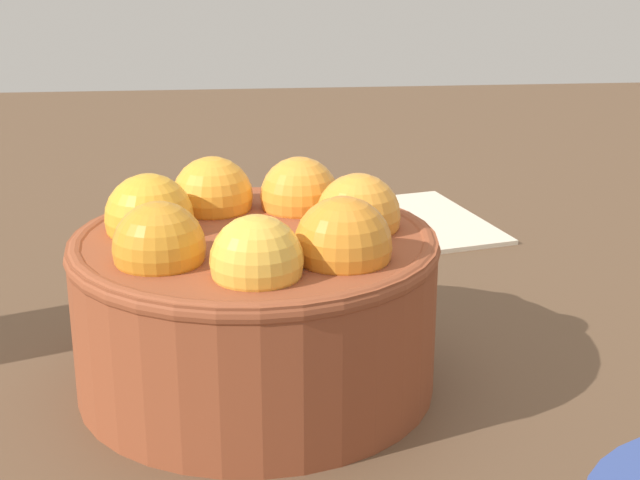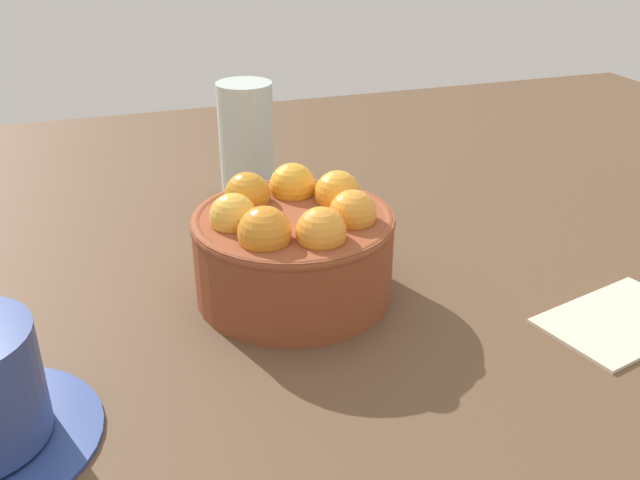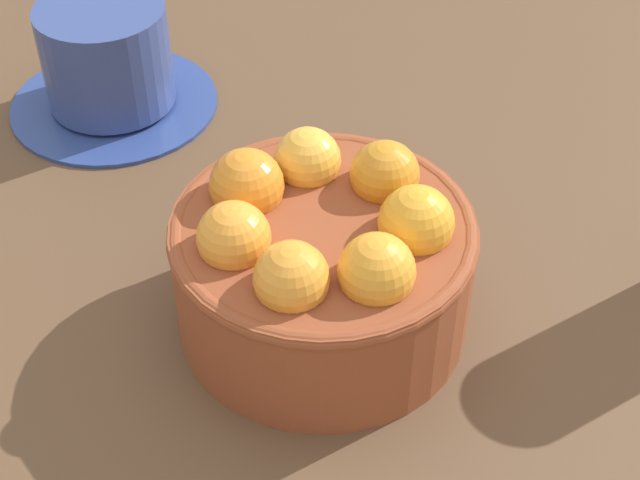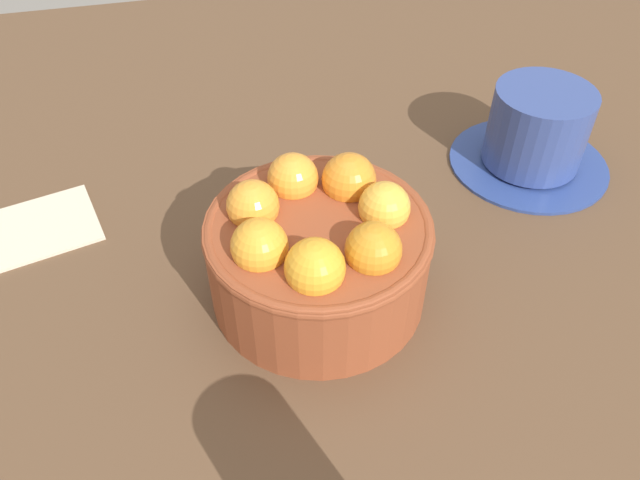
{
  "view_description": "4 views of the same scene",
  "coord_description": "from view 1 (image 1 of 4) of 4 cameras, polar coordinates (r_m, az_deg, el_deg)",
  "views": [
    {
      "loc": [
        39.81,
        -0.76,
        20.5
      ],
      "look_at": [
        0.9,
        2.81,
        7.15
      ],
      "focal_mm": 54.12,
      "sensor_mm": 36.0,
      "label": 1
    },
    {
      "loc": [
        13.65,
        48.45,
        30.0
      ],
      "look_at": [
        -1.68,
        1.74,
        5.5
      ],
      "focal_mm": 39.43,
      "sensor_mm": 36.0,
      "label": 2
    },
    {
      "loc": [
        -36.66,
        6.71,
        40.44
      ],
      "look_at": [
        -0.37,
        0.23,
        6.4
      ],
      "focal_mm": 54.56,
      "sensor_mm": 36.0,
      "label": 3
    },
    {
      "loc": [
        -7.43,
        -31.29,
        36.43
      ],
      "look_at": [
        0.2,
        0.32,
        5.21
      ],
      "focal_mm": 35.4,
      "sensor_mm": 36.0,
      "label": 4
    }
  ],
  "objects": [
    {
      "name": "terracotta_bowl",
      "position": [
        0.43,
        -3.86,
        -3.04
      ],
      "size": [
        16.23,
        16.23,
        9.69
      ],
      "color": "brown",
      "rests_on": "ground_plane"
    },
    {
      "name": "ground_plane",
      "position": [
        0.46,
        -3.68,
        -10.46
      ],
      "size": [
        155.37,
        115.93,
        3.65
      ],
      "primitive_type": "cube",
      "color": "brown"
    },
    {
      "name": "folded_napkin",
      "position": [
        0.67,
        6.09,
        1.23
      ],
      "size": [
        13.91,
        10.6,
        0.6
      ],
      "primitive_type": "cube",
      "rotation": [
        0.0,
        0.0,
        0.25
      ],
      "color": "beige",
      "rests_on": "ground_plane"
    }
  ]
}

